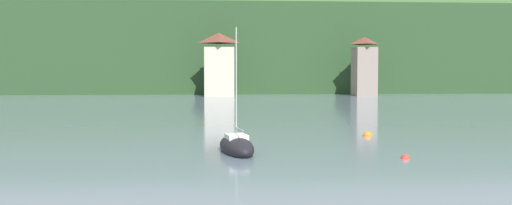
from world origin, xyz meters
name	(u,v)px	position (x,y,z in m)	size (l,w,h in m)	color
wooded_hillside	(279,59)	(13.46, 142.77, 6.34)	(352.00, 51.90, 35.26)	#264223
shore_building_west	(219,65)	(0.00, 107.33, 4.64)	(4.66, 5.14, 9.57)	#BCB29E
shore_building_westcentral	(364,67)	(22.33, 106.95, 4.38)	(3.33, 4.33, 9.00)	gray
sailboat_mid_4	(236,146)	(-0.36, 45.20, 0.28)	(2.03, 4.64, 6.20)	black
mooring_buoy_near	(368,136)	(7.73, 51.61, 0.00)	(0.56, 0.56, 0.56)	orange
mooring_buoy_mid	(405,159)	(6.96, 42.62, 0.00)	(0.40, 0.40, 0.40)	red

